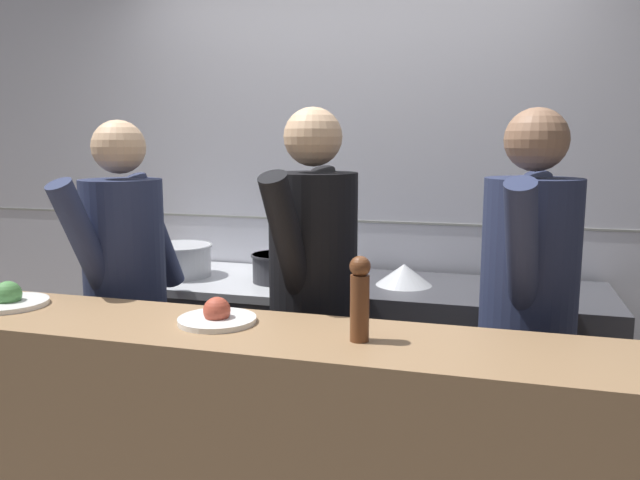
% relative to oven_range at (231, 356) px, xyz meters
% --- Properties ---
extents(wall_back_tiled, '(8.00, 0.06, 2.60)m').
position_rel_oven_range_xyz_m(wall_back_tiled, '(0.56, 0.40, 0.86)').
color(wall_back_tiled, silver).
rests_on(wall_back_tiled, ground_plane).
extents(oven_range, '(1.09, 0.71, 0.88)m').
position_rel_oven_range_xyz_m(oven_range, '(0.00, 0.00, 0.00)').
color(oven_range, '#38383D').
rests_on(oven_range, ground_plane).
extents(prep_counter, '(1.30, 0.65, 0.90)m').
position_rel_oven_range_xyz_m(prep_counter, '(1.24, -0.00, 0.00)').
color(prep_counter, '#38383D').
rests_on(prep_counter, ground_plane).
extents(pass_counter, '(2.96, 0.45, 0.99)m').
position_rel_oven_range_xyz_m(pass_counter, '(0.68, -1.18, 0.05)').
color(pass_counter, '#93704C').
rests_on(pass_counter, ground_plane).
extents(stock_pot, '(0.35, 0.35, 0.17)m').
position_rel_oven_range_xyz_m(stock_pot, '(-0.26, -0.05, 0.53)').
color(stock_pot, '#B7BABF').
rests_on(stock_pot, oven_range).
extents(sauce_pot, '(0.27, 0.27, 0.14)m').
position_rel_oven_range_xyz_m(sauce_pot, '(0.29, -0.04, 0.52)').
color(sauce_pot, '#2D2D33').
rests_on(sauce_pot, oven_range).
extents(mixing_bowl_steel, '(0.27, 0.27, 0.10)m').
position_rel_oven_range_xyz_m(mixing_bowl_steel, '(0.93, -0.01, 0.51)').
color(mixing_bowl_steel, '#B7BABF').
rests_on(mixing_bowl_steel, prep_counter).
extents(plated_dish_main, '(0.28, 0.28, 0.10)m').
position_rel_oven_range_xyz_m(plated_dish_main, '(-0.34, -1.16, 0.58)').
color(plated_dish_main, white).
rests_on(plated_dish_main, pass_counter).
extents(plated_dish_appetiser, '(0.26, 0.26, 0.09)m').
position_rel_oven_range_xyz_m(plated_dish_appetiser, '(0.48, -1.14, 0.57)').
color(plated_dish_appetiser, white).
rests_on(plated_dish_appetiser, pass_counter).
extents(pepper_mill, '(0.06, 0.06, 0.26)m').
position_rel_oven_range_xyz_m(pepper_mill, '(0.97, -1.20, 0.69)').
color(pepper_mill, brown).
rests_on(pepper_mill, pass_counter).
extents(chef_head_cook, '(0.39, 0.73, 1.67)m').
position_rel_oven_range_xyz_m(chef_head_cook, '(-0.16, -0.69, 0.49)').
color(chef_head_cook, black).
rests_on(chef_head_cook, ground_plane).
extents(chef_sous, '(0.40, 0.75, 1.71)m').
position_rel_oven_range_xyz_m(chef_sous, '(0.66, -0.64, 0.51)').
color(chef_sous, black).
rests_on(chef_sous, ground_plane).
extents(chef_line, '(0.40, 0.75, 1.70)m').
position_rel_oven_range_xyz_m(chef_line, '(1.47, -0.61, 0.51)').
color(chef_line, black).
rests_on(chef_line, ground_plane).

